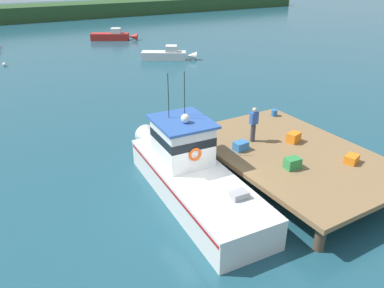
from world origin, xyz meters
name	(u,v)px	position (x,y,z in m)	size (l,w,h in m)	color
ground_plane	(198,207)	(0.00, 0.00, 0.00)	(200.00, 200.00, 0.00)	#1E4C5B
dock	(292,154)	(4.80, 0.00, 1.07)	(6.00, 9.00, 1.20)	#4C3D2D
main_fishing_boat	(189,171)	(0.24, 1.05, 1.01)	(3.05, 9.90, 4.80)	silver
crate_single_far	(292,163)	(3.73, -1.10, 1.42)	(0.60, 0.44, 0.44)	#2D8442
crate_single_by_cleat	(352,159)	(6.16, -1.99, 1.37)	(0.60, 0.44, 0.33)	orange
crate_stack_near_edge	(241,146)	(2.95, 1.25, 1.39)	(0.60, 0.44, 0.38)	#3370B2
crate_stack_mid_dock	(294,137)	(5.54, 0.70, 1.42)	(0.60, 0.44, 0.45)	orange
bait_bucket	(274,113)	(7.01, 3.65, 1.37)	(0.32, 0.32, 0.34)	#2866B2
deckhand_by_the_boat	(254,124)	(3.98, 1.71, 2.06)	(0.36, 0.22, 1.63)	#383842
moored_boat_near_channel	(113,36)	(9.52, 36.24, 0.50)	(5.55, 3.92, 1.47)	red
moored_boat_far_left	(168,55)	(10.48, 23.09, 0.48)	(5.22, 3.82, 1.39)	silver
mooring_buoy_channel_marker	(5,64)	(-3.89, 28.39, 0.18)	(0.36, 0.36, 0.36)	silver
far_shoreline	(5,14)	(0.00, 62.00, 1.20)	(120.00, 8.00, 2.40)	#284723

